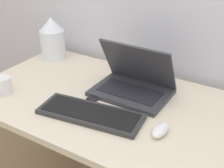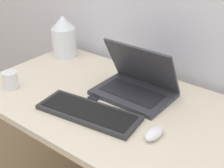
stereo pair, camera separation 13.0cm
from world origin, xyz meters
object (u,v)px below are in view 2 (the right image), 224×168
Objects in this scene: mouse at (154,133)px; mp3_player at (95,97)px; vase at (64,37)px; keyboard at (88,112)px; mug at (10,80)px; laptop at (136,84)px.

mp3_player is at bearing 167.04° from mouse.
vase reaches higher than mp3_player.
keyboard is 0.65m from vase.
keyboard is 1.89× the size of vase.
mp3_player is at bearing 24.52° from mug.
vase is (-0.52, 0.38, 0.11)m from keyboard.
vase is at bearing 100.39° from mug.
mouse is at bearing 7.02° from mug.
laptop is 4.20× the size of mug.
vase is 4.50× the size of mp3_player.
mouse is 1.24× the size of mug.
mouse is at bearing -22.90° from vase.
vase is (-0.58, 0.11, 0.07)m from laptop.
laptop is 0.27m from keyboard.
mouse reaches higher than mp3_player.
mug is (-0.73, -0.09, 0.02)m from mouse.
mp3_player is (0.45, -0.26, -0.11)m from vase.
mug is at bearing -155.48° from mp3_player.
laptop is 0.20m from mp3_player.
keyboard is 8.49× the size of mp3_player.
vase is at bearing 157.10° from mouse.
mp3_player is at bearing 118.70° from keyboard.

